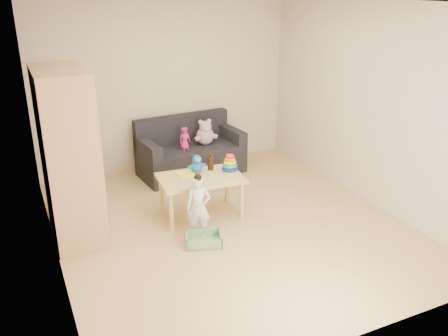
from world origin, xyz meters
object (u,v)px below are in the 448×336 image
sofa (191,160)px  play_table (201,196)px  wardrobe (69,156)px  toddler (198,208)px

sofa → play_table: bearing=-111.6°
wardrobe → play_table: wardrobe is taller
sofa → toddler: toddler is taller
wardrobe → sofa: bearing=32.2°
sofa → toddler: (-0.65, -1.91, 0.16)m
wardrobe → sofa: wardrobe is taller
wardrobe → sofa: size_ratio=1.25×
wardrobe → play_table: 1.67m
sofa → play_table: play_table is taller
wardrobe → toddler: wardrobe is taller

